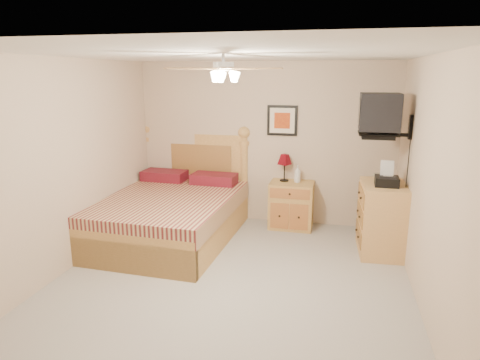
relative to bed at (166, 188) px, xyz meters
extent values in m
plane|color=gray|center=(1.21, -1.12, -0.76)|extent=(4.50, 4.50, 0.00)
cube|color=white|center=(1.21, -1.12, 1.74)|extent=(4.00, 4.50, 0.04)
cube|color=#C3AA90|center=(1.21, 1.13, 0.49)|extent=(4.00, 0.04, 2.50)
cube|color=#C3AA90|center=(1.21, -3.37, 0.49)|extent=(4.00, 0.04, 2.50)
cube|color=#C3AA90|center=(-0.79, -1.12, 0.49)|extent=(0.04, 4.50, 2.50)
cube|color=#C3AA90|center=(3.21, -1.12, 0.49)|extent=(0.04, 4.50, 2.50)
cube|color=#AB7D40|center=(1.68, 0.88, -0.40)|extent=(0.66, 0.50, 0.71)
imported|color=silver|center=(1.76, 0.92, 0.08)|extent=(0.11, 0.11, 0.26)
cube|color=black|center=(1.48, 1.11, 0.86)|extent=(0.46, 0.04, 0.46)
cube|color=tan|center=(2.94, 0.18, -0.29)|extent=(0.59, 0.82, 0.94)
imported|color=tan|center=(2.88, 0.47, 0.19)|extent=(0.32, 0.36, 0.03)
imported|color=gray|center=(2.88, 0.48, 0.22)|extent=(0.29, 0.32, 0.02)
camera|label=1|loc=(2.31, -5.41, 1.55)|focal=32.00mm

